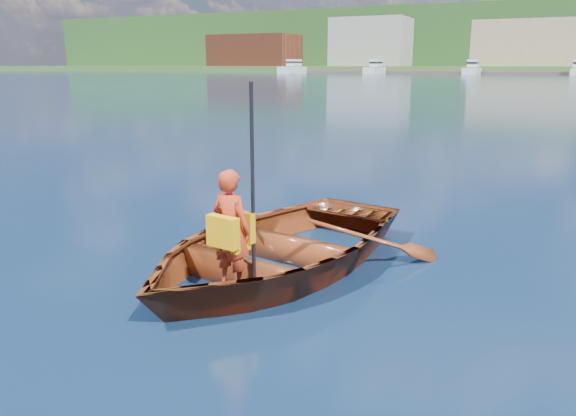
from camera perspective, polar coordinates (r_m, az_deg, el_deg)
name	(u,v)px	position (r m, az deg, el deg)	size (l,w,h in m)	color
ground	(407,264)	(6.62, 12.04, -5.62)	(600.00, 600.00, 0.00)	#142443
rowboat	(275,246)	(6.28, -1.32, -3.85)	(3.53, 4.43, 0.82)	brown
child_paddler	(232,229)	(5.40, -5.76, -2.18)	(0.48, 0.39, 1.98)	red
shoreline	(554,43)	(242.85, 25.38, 14.88)	(400.00, 140.00, 22.00)	#3B4F23
waterfront_buildings	(521,45)	(171.43, 22.58, 15.09)	(202.00, 16.00, 14.00)	brown
hillside_trees	(455,23)	(251.47, 16.59, 17.55)	(308.63, 86.00, 27.25)	#382314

